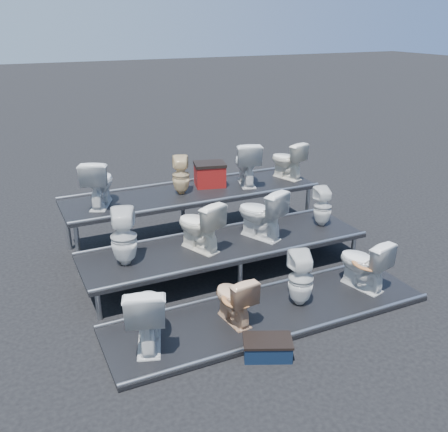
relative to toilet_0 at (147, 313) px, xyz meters
name	(u,v)px	position (x,y,z in m)	size (l,w,h in m)	color
ground	(226,272)	(1.59, 1.30, -0.47)	(80.00, 80.00, 0.00)	black
tier_front	(269,313)	(1.59, 0.00, -0.44)	(4.20, 1.20, 0.06)	black
tier_mid	(226,258)	(1.59, 1.30, -0.24)	(4.20, 1.20, 0.46)	black
tier_back	(193,216)	(1.59, 2.60, -0.04)	(4.20, 1.20, 0.86)	black
toilet_0	(147,313)	(0.00, 0.00, 0.00)	(0.45, 0.80, 0.81)	silver
toilet_1	(234,298)	(1.09, 0.00, -0.09)	(0.36, 0.63, 0.64)	tan
toilet_2	(301,279)	(2.05, 0.00, -0.04)	(0.33, 0.33, 0.72)	silver
toilet_3	(363,263)	(3.06, 0.00, -0.04)	(0.41, 0.72, 0.73)	silver
toilet_4	(124,237)	(0.10, 1.30, 0.38)	(0.35, 0.36, 0.77)	silver
toilet_5	(199,225)	(1.18, 1.30, 0.36)	(0.41, 0.72, 0.73)	white
toilet_6	(261,213)	(2.16, 1.30, 0.38)	(0.43, 0.75, 0.77)	silver
toilet_7	(323,207)	(3.28, 1.30, 0.31)	(0.28, 0.29, 0.62)	silver
toilet_8	(99,182)	(0.08, 2.60, 0.76)	(0.41, 0.72, 0.74)	silver
toilet_9	(181,175)	(1.40, 2.60, 0.70)	(0.28, 0.29, 0.62)	beige
toilet_10	(246,163)	(2.60, 2.60, 0.77)	(0.42, 0.74, 0.75)	silver
toilet_11	(287,160)	(3.42, 2.60, 0.72)	(0.37, 0.65, 0.66)	white
red_crate	(210,176)	(1.99, 2.78, 0.57)	(0.49, 0.39, 0.35)	maroon
step_stool	(267,349)	(1.16, -0.71, -0.37)	(0.53, 0.32, 0.19)	black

